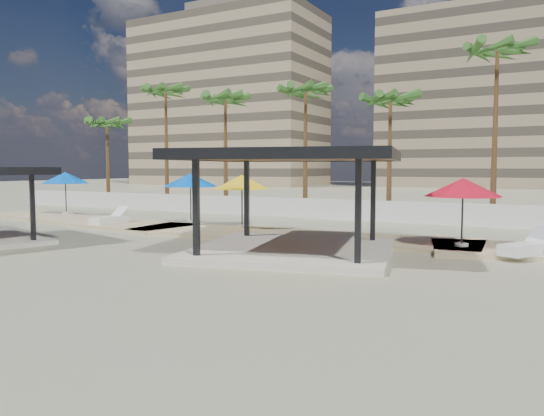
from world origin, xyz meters
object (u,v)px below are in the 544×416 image
at_px(pavilion_central, 293,192).
at_px(umbrella_a, 65,178).
at_px(umbrella_c, 463,188).
at_px(lounger_a, 110,219).
at_px(lounger_b, 527,248).

bearing_deg(pavilion_central, umbrella_a, 149.52).
xyz_separation_m(umbrella_a, umbrella_c, (24.54, -2.47, -0.09)).
relative_size(umbrella_a, lounger_a, 1.52).
bearing_deg(pavilion_central, lounger_a, 152.82).
relative_size(pavilion_central, lounger_b, 3.70).
height_order(umbrella_a, umbrella_c, umbrella_a).
distance_m(pavilion_central, umbrella_c, 6.35).
relative_size(umbrella_a, lounger_b, 1.43).
bearing_deg(lounger_a, lounger_b, -91.74).
height_order(umbrella_a, lounger_b, umbrella_a).
bearing_deg(lounger_a, umbrella_a, 66.67).
bearing_deg(umbrella_a, lounger_a, -22.83).
bearing_deg(umbrella_a, lounger_b, -7.01).
xyz_separation_m(lounger_a, lounger_b, (20.01, -0.44, 0.01)).
bearing_deg(lounger_b, umbrella_c, 98.21).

